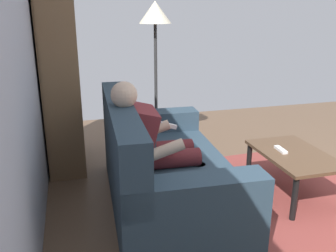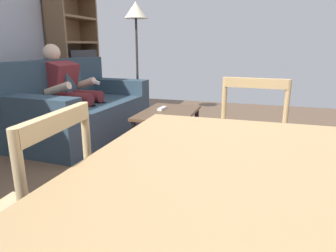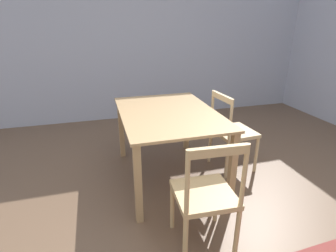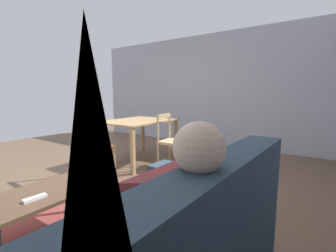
# 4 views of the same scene
# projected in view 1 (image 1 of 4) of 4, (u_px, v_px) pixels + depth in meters

# --- Properties ---
(couch) EXTENTS (1.90, 1.07, 0.94)m
(couch) POSITION_uv_depth(u_px,v_px,m) (160.00, 170.00, 3.15)
(couch) COLOR #2D4251
(couch) RESTS_ON ground_plane
(person_lounging) EXTENTS (0.61, 0.90, 1.12)m
(person_lounging) POSITION_uv_depth(u_px,v_px,m) (154.00, 145.00, 3.01)
(person_lounging) COLOR maroon
(person_lounging) RESTS_ON ground_plane
(coffee_table) EXTENTS (0.87, 0.56, 0.41)m
(coffee_table) POSITION_uv_depth(u_px,v_px,m) (294.00, 159.00, 3.31)
(coffee_table) COLOR brown
(coffee_table) RESTS_ON ground_plane
(tv_remote) EXTENTS (0.17, 0.06, 0.02)m
(tv_remote) POSITION_uv_depth(u_px,v_px,m) (281.00, 150.00, 3.34)
(tv_remote) COLOR white
(tv_remote) RESTS_ON coffee_table
(bookshelf) EXTENTS (0.94, 0.36, 1.93)m
(bookshelf) POSITION_uv_depth(u_px,v_px,m) (61.00, 94.00, 3.87)
(bookshelf) COLOR brown
(bookshelf) RESTS_ON ground_plane
(area_rug) EXTENTS (2.06, 1.48, 0.01)m
(area_rug) POSITION_uv_depth(u_px,v_px,m) (290.00, 193.00, 3.42)
(area_rug) COLOR brown
(area_rug) RESTS_ON ground_plane
(floor_lamp) EXTENTS (0.36, 0.36, 1.74)m
(floor_lamp) POSITION_uv_depth(u_px,v_px,m) (155.00, 27.00, 4.02)
(floor_lamp) COLOR black
(floor_lamp) RESTS_ON ground_plane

